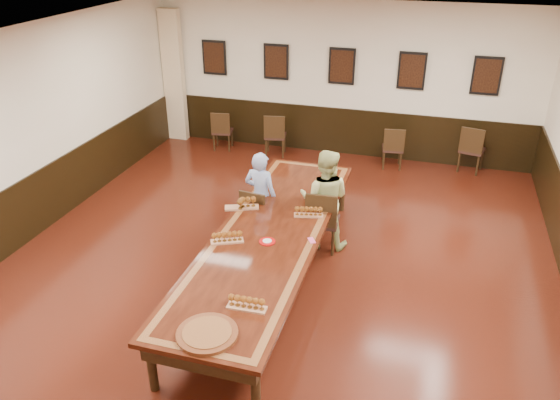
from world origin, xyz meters
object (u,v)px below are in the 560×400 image
(spare_chair_c, at_px, (393,147))
(spare_chair_d, at_px, (472,148))
(conference_table, at_px, (270,241))
(chair_man, at_px, (258,214))
(chair_woman, at_px, (323,219))
(carved_platter, at_px, (207,334))
(person_woman, at_px, (325,199))
(spare_chair_a, at_px, (223,130))
(spare_chair_b, at_px, (275,134))
(person_man, at_px, (261,196))

(spare_chair_c, relative_size, spare_chair_d, 0.91)
(spare_chair_c, height_order, conference_table, spare_chair_c)
(chair_man, xyz_separation_m, chair_woman, (1.02, 0.05, 0.05))
(carved_platter, bearing_deg, spare_chair_c, 79.83)
(chair_woman, bearing_deg, spare_chair_d, -124.04)
(spare_chair_c, height_order, person_woman, person_woman)
(spare_chair_a, bearing_deg, conference_table, 108.96)
(chair_man, height_order, spare_chair_b, spare_chair_b)
(chair_man, distance_m, spare_chair_a, 4.04)
(person_woman, bearing_deg, conference_table, 61.98)
(spare_chair_a, bearing_deg, spare_chair_c, 170.23)
(person_man, distance_m, person_woman, 1.00)
(spare_chair_a, relative_size, spare_chair_c, 1.00)
(spare_chair_b, xyz_separation_m, person_woman, (1.79, -3.34, 0.32))
(chair_man, bearing_deg, person_woman, -163.30)
(chair_man, xyz_separation_m, conference_table, (0.49, -0.97, 0.16))
(chair_man, distance_m, spare_chair_c, 3.92)
(chair_man, xyz_separation_m, carved_platter, (0.51, -3.13, 0.32))
(chair_man, bearing_deg, conference_table, 124.97)
(chair_man, bearing_deg, carved_platter, 107.21)
(spare_chair_b, xyz_separation_m, person_man, (0.80, -3.40, 0.26))
(chair_woman, xyz_separation_m, person_man, (-1.00, 0.05, 0.22))
(chair_man, bearing_deg, spare_chair_d, -122.55)
(person_man, distance_m, carved_platter, 3.26)
(spare_chair_a, bearing_deg, chair_woman, 120.92)
(spare_chair_b, height_order, spare_chair_d, spare_chair_d)
(person_woman, bearing_deg, spare_chair_d, -124.84)
(person_man, relative_size, conference_table, 0.29)
(chair_woman, xyz_separation_m, spare_chair_d, (2.23, 3.74, -0.02))
(person_man, xyz_separation_m, conference_table, (0.48, -1.06, -0.11))
(spare_chair_b, distance_m, spare_chair_d, 4.04)
(spare_chair_a, xyz_separation_m, spare_chair_b, (1.22, -0.01, 0.03))
(spare_chair_d, bearing_deg, chair_man, 63.16)
(spare_chair_d, height_order, carved_platter, spare_chair_d)
(chair_man, xyz_separation_m, spare_chair_d, (3.24, 3.79, 0.03))
(chair_man, bearing_deg, person_man, -90.00)
(spare_chair_c, height_order, spare_chair_d, spare_chair_d)
(person_woman, relative_size, carved_platter, 2.15)
(person_woman, xyz_separation_m, conference_table, (-0.52, -1.12, -0.18))
(chair_woman, bearing_deg, spare_chair_c, -104.42)
(chair_woman, relative_size, spare_chair_d, 1.05)
(person_woman, distance_m, carved_platter, 3.32)
(spare_chair_c, distance_m, spare_chair_d, 1.56)
(chair_woman, relative_size, spare_chair_b, 1.08)
(spare_chair_b, bearing_deg, person_man, 92.39)
(conference_table, bearing_deg, spare_chair_c, 74.95)
(spare_chair_c, height_order, carved_platter, spare_chair_c)
(spare_chair_d, height_order, person_woman, person_woman)
(spare_chair_b, relative_size, spare_chair_d, 0.97)
(chair_man, xyz_separation_m, person_man, (0.01, 0.10, 0.27))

